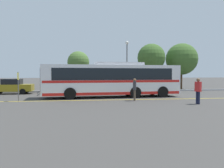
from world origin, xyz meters
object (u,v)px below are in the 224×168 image
Objects in this scene: bus_stop_sign at (18,83)px; tree_0 at (182,59)px; transit_bus at (112,79)px; tree_1 at (151,58)px; parked_car_0 at (11,86)px; tree_3 at (78,62)px; pedestrian_0 at (135,88)px; street_lamp at (127,58)px; parked_car_1 at (73,87)px; pedestrian_1 at (198,89)px; parked_car_2 at (124,87)px.

tree_0 is at bearing -63.05° from bus_stop_sign.
transit_bus is 2.06× the size of tree_1.
tree_3 is (6.96, 6.80, 3.00)m from parked_car_0.
street_lamp is at bearing 10.73° from pedestrian_0.
tree_0 is 14.57m from tree_3.
street_lamp reaches higher than transit_bus.
parked_car_1 is 0.76× the size of tree_0.
transit_bus is 7.01× the size of pedestrian_1.
tree_0 is at bearing 112.78° from parked_car_2.
tree_1 is (-4.66, -0.76, 0.11)m from tree_0.
bus_stop_sign is 0.37× the size of tree_1.
parked_car_0 is 0.72× the size of tree_1.
pedestrian_1 is at bearing 41.02° from parked_car_1.
tree_1 reaches higher than pedestrian_0.
tree_3 is (4.39, 13.46, 2.35)m from bus_stop_sign.
transit_bus reaches higher than pedestrian_1.
pedestrian_1 is 0.34× the size of tree_3.
tree_3 is (-14.42, 2.03, -0.42)m from tree_0.
tree_3 is (-8.64, 16.91, 2.75)m from pedestrian_1.
street_lamp is at bearing -32.86° from tree_3.
parked_car_1 is 8.92m from pedestrian_0.
parked_car_2 is 0.84× the size of tree_3.
tree_0 reaches higher than parked_car_1.
parked_car_2 is 7.09m from tree_1.
transit_bus is 8.38m from street_lamp.
street_lamp is 0.98× the size of tree_0.
parked_car_1 is 11.61m from tree_1.
bus_stop_sign is at bearing 103.05° from pedestrian_0.
transit_bus reaches higher than parked_car_2.
transit_bus is at bearing -115.30° from parked_car_0.
street_lamp reaches higher than bus_stop_sign.
parked_car_2 is 2.48× the size of pedestrian_1.
bus_stop_sign is 0.43× the size of tree_3.
parked_car_0 is at bearing -167.41° from tree_0.
transit_bus is 1.98× the size of tree_0.
parked_car_2 is at bearing 173.85° from pedestrian_1.
tree_1 is at bearing 126.92° from parked_car_2.
bus_stop_sign is at bearing -142.96° from tree_1.
transit_bus is 2.86× the size of parked_car_0.
tree_1 reaches higher than transit_bus.
parked_car_2 is (5.64, 0.24, -0.06)m from parked_car_1.
parked_car_0 is at bearing 75.80° from pedestrian_0.
street_lamp is at bearing -25.63° from transit_bus.
parked_car_1 is 0.91× the size of tree_3.
parked_car_0 is at bearing -135.66° from tree_3.
pedestrian_0 is at bearing -98.20° from street_lamp.
pedestrian_0 is 0.78× the size of bus_stop_sign.
parked_car_0 is at bearing -167.94° from street_lamp.
tree_1 reaches higher than parked_car_2.
tree_3 is (-4.68, 14.39, 2.78)m from pedestrian_0.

